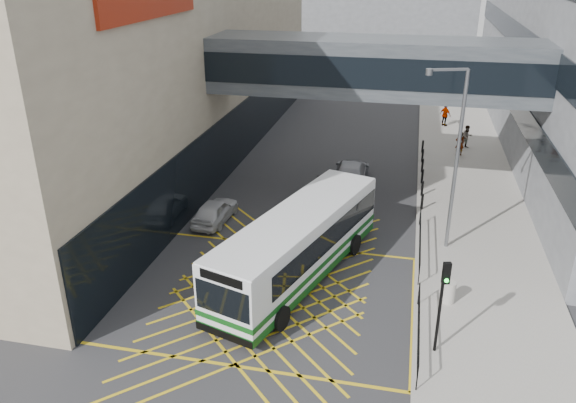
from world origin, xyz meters
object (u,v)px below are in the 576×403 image
Objects in this scene: car_silver at (351,171)px; street_lamp at (454,151)px; pedestrian_a at (460,144)px; pedestrian_b at (467,137)px; litter_bin at (449,292)px; car_dark at (335,190)px; bus at (300,243)px; car_white at (215,211)px; pedestrian_c at (445,115)px; traffic_light at (443,295)px.

street_lamp is at bearing 123.35° from car_silver.
pedestrian_a reaches higher than pedestrian_b.
car_silver is 5.46× the size of litter_bin.
pedestrian_b is (0.61, 1.81, -0.01)m from pedestrian_a.
bus is at bearing 69.91° from car_dark.
pedestrian_b is at bearing -128.36° from car_white.
pedestrian_c is at bearing -98.25° from pedestrian_a.
car_dark is (5.89, 3.89, 0.12)m from car_white.
street_lamp is 6.55m from litter_bin.
pedestrian_c is at bearing 76.08° from pedestrian_b.
car_silver is 0.58× the size of street_lamp.
car_white is 2.20× the size of pedestrian_c.
litter_bin is at bearing 111.98° from car_silver.
pedestrian_b is 0.92× the size of pedestrian_c.
litter_bin is (0.09, -4.84, -4.41)m from street_lamp.
bus is 6.23× the size of pedestrian_c.
pedestrian_b reaches higher than car_silver.
pedestrian_b is (7.44, 8.33, 0.22)m from car_silver.
car_dark is (0.39, 8.40, -0.91)m from bus.
bus is 19.74m from pedestrian_a.
pedestrian_a is at bearing 137.08° from pedestrian_c.
car_white is at bearing 159.47° from street_lamp.
traffic_light reaches higher than litter_bin.
pedestrian_a is at bearing 66.10° from street_lamp.
car_silver is 11.17m from pedestrian_b.
street_lamp is at bearing 91.12° from litter_bin.
street_lamp is 5.03× the size of pedestrian_a.
litter_bin is at bearing 71.76° from pedestrian_a.
pedestrian_a is (7.74, 18.14, -0.66)m from bus.
car_silver reaches higher than car_dark.
car_silver is 16.70m from traffic_light.
pedestrian_b is (7.96, 11.55, 0.24)m from car_dark.
traffic_light is at bearing 95.69° from car_dark.
street_lamp is at bearing 129.33° from pedestrian_c.
street_lamp is 5.11× the size of pedestrian_b.
traffic_light is (5.79, -4.24, 0.90)m from bus.
traffic_light is 3.93m from litter_bin.
bus is at bearing -165.48° from street_lamp.
pedestrian_a is at bearing 84.41° from bus.
street_lamp is at bearing 72.16° from traffic_light.
car_white is 0.81× the size of car_silver.
car_silver is 13.63m from litter_bin.
pedestrian_b reaches higher than car_dark.
car_dark is at bearing 98.45° from traffic_light.
street_lamp is at bearing 69.95° from pedestrian_a.
traffic_light is 0.43× the size of street_lamp.
pedestrian_c is at bearing -128.47° from car_dark.
traffic_light reaches higher than pedestrian_c.
car_white is 2.40× the size of pedestrian_b.
traffic_light is 8.58m from street_lamp.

